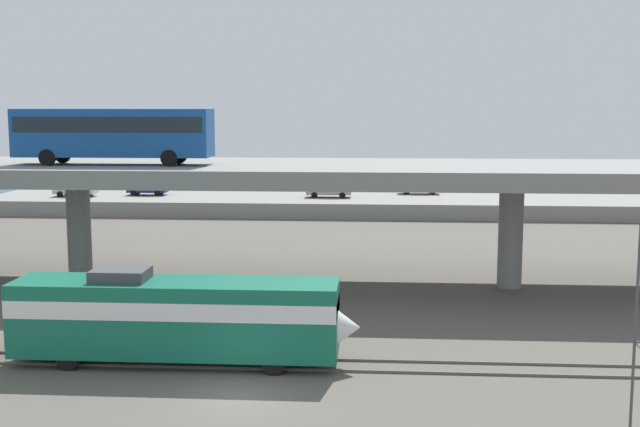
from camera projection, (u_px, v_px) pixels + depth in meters
ground_plane at (237, 397)px, 31.47m from camera, size 260.00×260.00×0.00m
rail_strip_near at (250, 369)px, 34.69m from camera, size 110.00×0.12×0.12m
rail_strip_far at (255, 358)px, 36.15m from camera, size 110.00×0.12×0.12m
train_locomotive at (192, 315)px, 35.31m from camera, size 15.14×3.04×4.18m
highway_overpass at (291, 176)px, 50.31m from camera, size 96.00×11.68×7.59m
transit_bus_on_overpass at (114, 131)px, 49.38m from camera, size 12.00×2.68×3.40m
pier_parking_lot at (326, 204)px, 85.73m from camera, size 70.87×13.05×1.55m
parked_car_0 at (329, 190)px, 84.68m from camera, size 4.69×1.99×1.50m
parked_car_1 at (419, 187)px, 87.92m from camera, size 4.43×1.83×1.50m
parked_car_2 at (76, 189)px, 85.55m from camera, size 4.38×1.94×1.50m
parked_car_3 at (148, 188)px, 86.79m from camera, size 4.16×1.93×1.50m
harbor_water at (336, 188)px, 108.57m from camera, size 140.00×36.00×0.01m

